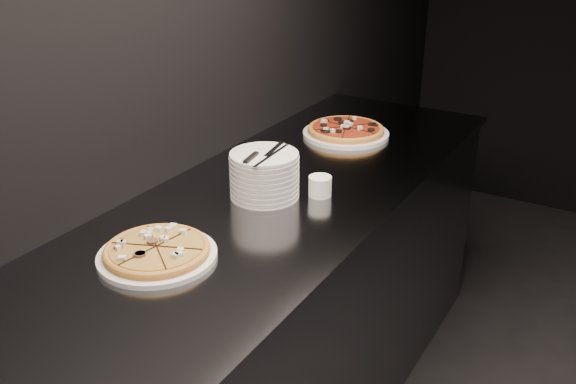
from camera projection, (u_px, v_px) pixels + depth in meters
The scene contains 7 objects.
wall_left at pixel (160, 34), 1.96m from camera, with size 0.02×5.00×2.80m, color black.
counter at pixel (266, 324), 2.18m from camera, with size 0.74×2.44×0.92m.
pizza_mushroom at pixel (157, 252), 1.67m from camera, with size 0.36×0.36×0.04m.
pizza_tomato at pixel (346, 131), 2.55m from camera, with size 0.35×0.35×0.04m.
plate_stack at pixel (264, 175), 2.00m from camera, with size 0.21×0.21×0.14m.
cutlery at pixel (263, 155), 1.95m from camera, with size 0.08×0.23×0.01m.
ramekin at pixel (320, 186), 2.02m from camera, with size 0.07×0.07×0.06m.
Camera 1 is at (-1.15, -1.51, 1.77)m, focal length 40.00 mm.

